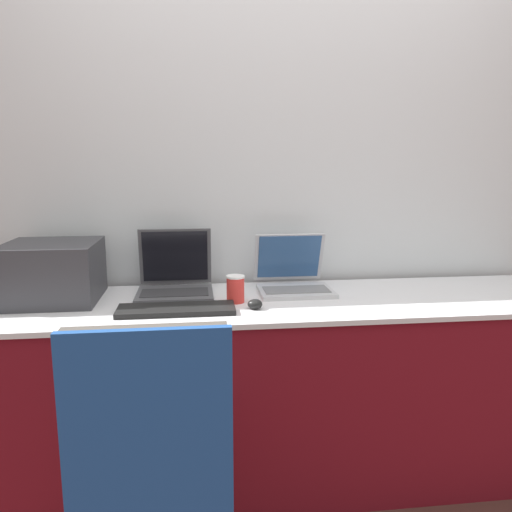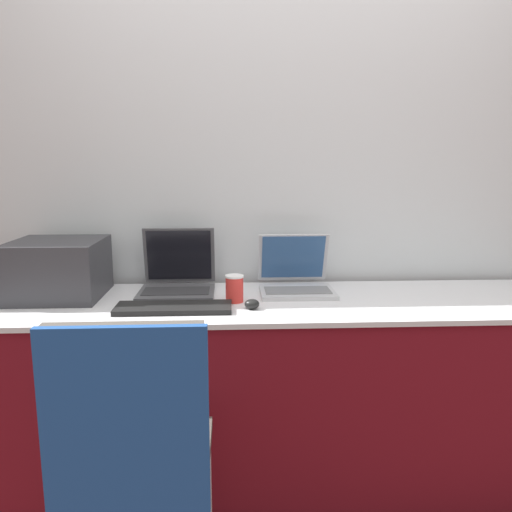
{
  "view_description": "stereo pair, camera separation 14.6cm",
  "coord_description": "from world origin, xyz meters",
  "px_view_note": "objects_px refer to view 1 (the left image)",
  "views": [
    {
      "loc": [
        -0.39,
        -1.68,
        1.34
      ],
      "look_at": [
        -0.15,
        0.34,
        0.97
      ],
      "focal_mm": 35.0,
      "sensor_mm": 36.0,
      "label": 1
    },
    {
      "loc": [
        -0.25,
        -1.69,
        1.34
      ],
      "look_at": [
        -0.15,
        0.34,
        0.97
      ],
      "focal_mm": 35.0,
      "sensor_mm": 36.0,
      "label": 2
    }
  ],
  "objects_px": {
    "laptop_left": "(175,280)",
    "laptop_right": "(293,278)",
    "printer": "(52,270)",
    "coffee_cup": "(235,289)",
    "chair": "(152,444)",
    "external_keyboard": "(176,309)",
    "mouse": "(255,304)"
  },
  "relations": [
    {
      "from": "laptop_right",
      "to": "mouse",
      "type": "bearing_deg",
      "value": -126.14
    },
    {
      "from": "mouse",
      "to": "laptop_right",
      "type": "bearing_deg",
      "value": 53.86
    },
    {
      "from": "external_keyboard",
      "to": "chair",
      "type": "height_order",
      "value": "chair"
    },
    {
      "from": "laptop_right",
      "to": "chair",
      "type": "bearing_deg",
      "value": -122.95
    },
    {
      "from": "printer",
      "to": "external_keyboard",
      "type": "xyz_separation_m",
      "value": [
        0.51,
        -0.23,
        -0.12
      ]
    },
    {
      "from": "printer",
      "to": "chair",
      "type": "bearing_deg",
      "value": -60.55
    },
    {
      "from": "printer",
      "to": "chair",
      "type": "height_order",
      "value": "printer"
    },
    {
      "from": "chair",
      "to": "laptop_right",
      "type": "bearing_deg",
      "value": 57.05
    },
    {
      "from": "laptop_left",
      "to": "laptop_right",
      "type": "xyz_separation_m",
      "value": [
        0.52,
        -0.01,
        -0.01
      ]
    },
    {
      "from": "laptop_right",
      "to": "chair",
      "type": "xyz_separation_m",
      "value": [
        -0.56,
        -0.86,
        -0.25
      ]
    },
    {
      "from": "mouse",
      "to": "chair",
      "type": "height_order",
      "value": "chair"
    },
    {
      "from": "laptop_right",
      "to": "mouse",
      "type": "distance_m",
      "value": 0.35
    },
    {
      "from": "printer",
      "to": "laptop_left",
      "type": "distance_m",
      "value": 0.5
    },
    {
      "from": "mouse",
      "to": "laptop_left",
      "type": "bearing_deg",
      "value": 137.33
    },
    {
      "from": "external_keyboard",
      "to": "coffee_cup",
      "type": "bearing_deg",
      "value": 25.2
    },
    {
      "from": "printer",
      "to": "laptop_left",
      "type": "bearing_deg",
      "value": 7.42
    },
    {
      "from": "printer",
      "to": "laptop_right",
      "type": "relative_size",
      "value": 1.1
    },
    {
      "from": "laptop_right",
      "to": "external_keyboard",
      "type": "xyz_separation_m",
      "value": [
        -0.51,
        -0.28,
        -0.04
      ]
    },
    {
      "from": "external_keyboard",
      "to": "mouse",
      "type": "height_order",
      "value": "mouse"
    },
    {
      "from": "printer",
      "to": "coffee_cup",
      "type": "xyz_separation_m",
      "value": [
        0.74,
        -0.12,
        -0.07
      ]
    },
    {
      "from": "printer",
      "to": "laptop_left",
      "type": "height_order",
      "value": "laptop_left"
    },
    {
      "from": "laptop_right",
      "to": "mouse",
      "type": "relative_size",
      "value": 5.76
    },
    {
      "from": "coffee_cup",
      "to": "mouse",
      "type": "distance_m",
      "value": 0.13
    },
    {
      "from": "printer",
      "to": "coffee_cup",
      "type": "bearing_deg",
      "value": -9.06
    },
    {
      "from": "coffee_cup",
      "to": "chair",
      "type": "relative_size",
      "value": 0.12
    },
    {
      "from": "external_keyboard",
      "to": "coffee_cup",
      "type": "xyz_separation_m",
      "value": [
        0.23,
        0.11,
        0.05
      ]
    },
    {
      "from": "mouse",
      "to": "chair",
      "type": "bearing_deg",
      "value": -121.31
    },
    {
      "from": "laptop_right",
      "to": "coffee_cup",
      "type": "bearing_deg",
      "value": -147.62
    },
    {
      "from": "printer",
      "to": "laptop_right",
      "type": "distance_m",
      "value": 1.02
    },
    {
      "from": "printer",
      "to": "external_keyboard",
      "type": "height_order",
      "value": "printer"
    },
    {
      "from": "laptop_right",
      "to": "external_keyboard",
      "type": "relative_size",
      "value": 0.75
    },
    {
      "from": "laptop_left",
      "to": "external_keyboard",
      "type": "distance_m",
      "value": 0.3
    }
  ]
}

